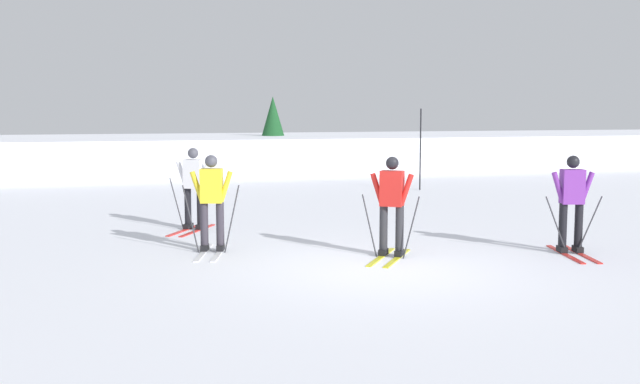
# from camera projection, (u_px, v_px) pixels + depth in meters

# --- Properties ---
(ground_plane) EXTENTS (120.00, 120.00, 0.00)m
(ground_plane) POSITION_uv_depth(u_px,v_px,m) (381.00, 270.00, 11.43)
(ground_plane) COLOR white
(far_snow_ridge) EXTENTS (80.00, 8.01, 1.41)m
(far_snow_ridge) POSITION_uv_depth(u_px,v_px,m) (217.00, 153.00, 30.10)
(far_snow_ridge) COLOR white
(far_snow_ridge) RESTS_ON ground
(skier_purple) EXTENTS (0.98, 1.64, 1.71)m
(skier_purple) POSITION_uv_depth(u_px,v_px,m) (572.00, 201.00, 12.66)
(skier_purple) COLOR red
(skier_purple) RESTS_ON ground
(skier_red) EXTENTS (1.22, 1.52, 1.71)m
(skier_red) POSITION_uv_depth(u_px,v_px,m) (392.00, 203.00, 12.36)
(skier_red) COLOR gold
(skier_red) RESTS_ON ground
(skier_yellow) EXTENTS (0.97, 1.64, 1.71)m
(skier_yellow) POSITION_uv_depth(u_px,v_px,m) (212.00, 200.00, 12.80)
(skier_yellow) COLOR silver
(skier_yellow) RESTS_ON ground
(skier_white) EXTENTS (1.14, 1.56, 1.71)m
(skier_white) POSITION_uv_depth(u_px,v_px,m) (193.00, 186.00, 15.16)
(skier_white) COLOR red
(skier_white) RESTS_ON ground
(trail_marker_pole) EXTENTS (0.04, 0.04, 2.53)m
(trail_marker_pole) POSITION_uv_depth(u_px,v_px,m) (420.00, 150.00, 22.65)
(trail_marker_pole) COLOR black
(trail_marker_pole) RESTS_ON ground
(conifer_far_left) EXTENTS (1.43, 1.43, 3.05)m
(conifer_far_left) POSITION_uv_depth(u_px,v_px,m) (273.00, 126.00, 30.50)
(conifer_far_left) COLOR #513823
(conifer_far_left) RESTS_ON ground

